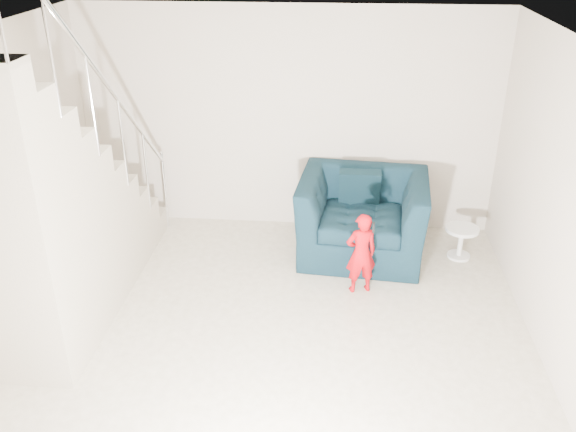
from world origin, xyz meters
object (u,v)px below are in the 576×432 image
object	(u,v)px
toddler	(361,253)
side_table	(461,237)
armchair	(362,216)
staircase	(51,228)

from	to	relation	value
toddler	side_table	world-z (taller)	toddler
armchair	staircase	size ratio (longest dim) A/B	0.39
armchair	staircase	xyz separation A→B (m)	(-2.93, -1.50, 0.48)
side_table	toddler	bearing A→B (deg)	-145.21
armchair	toddler	bearing A→B (deg)	-87.12
toddler	staircase	distance (m)	3.02
staircase	armchair	bearing A→B (deg)	27.17
armchair	toddler	world-z (taller)	armchair
side_table	staircase	bearing A→B (deg)	-159.96
staircase	toddler	bearing A→B (deg)	13.07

